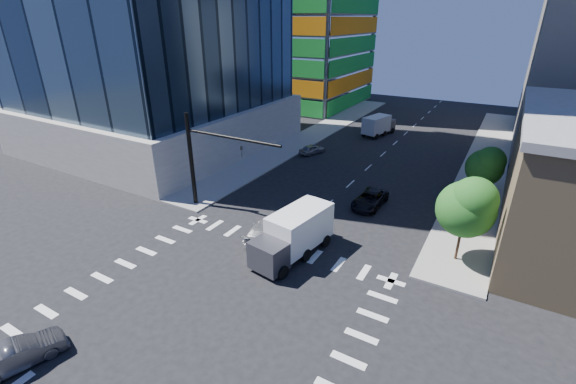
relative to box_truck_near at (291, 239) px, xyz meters
The scene contains 13 objects.
ground 8.43m from the box_truck_near, 99.26° to the right, with size 160.00×160.00×0.00m, color black.
road_markings 8.43m from the box_truck_near, 99.26° to the right, with size 20.00×20.00×0.01m, color silver.
sidewalk_ne 33.76m from the box_truck_near, 70.66° to the left, with size 5.00×60.00×0.15m, color #999691.
sidewalk_nw 34.73m from the box_truck_near, 113.49° to the left, with size 5.00×60.00×0.15m, color #999691.
signal_mast_nw 12.44m from the box_truck_near, 163.64° to the left, with size 10.20×0.40×9.00m.
tree_south 13.04m from the box_truck_near, 26.89° to the left, with size 4.16×4.16×6.82m.
tree_north 21.32m from the box_truck_near, 56.81° to the left, with size 3.54×3.52×5.78m.
car_nb_far 11.83m from the box_truck_near, 78.52° to the left, with size 2.39×5.18×1.44m, color black.
car_sb_near 3.72m from the box_truck_near, 161.62° to the left, with size 1.90×4.68×1.36m, color #B6B6B6.
car_sb_mid 25.06m from the box_truck_near, 113.06° to the left, with size 1.55×3.86×1.31m, color #929399.
car_sb_cross 17.78m from the box_truck_near, 114.51° to the right, with size 1.56×4.46×1.47m, color #48494D.
box_truck_near is the anchor object (origin of this frame).
box_truck_far 37.23m from the box_truck_near, 97.55° to the left, with size 3.88×6.35×3.11m.
Camera 1 is at (13.79, -13.83, 16.90)m, focal length 24.00 mm.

